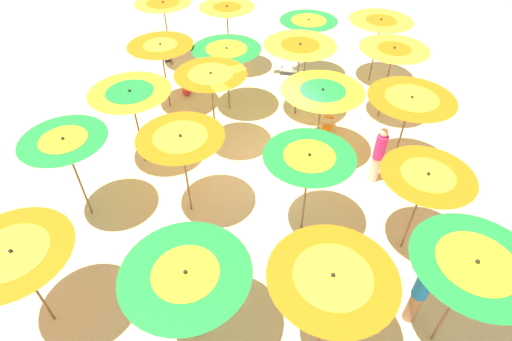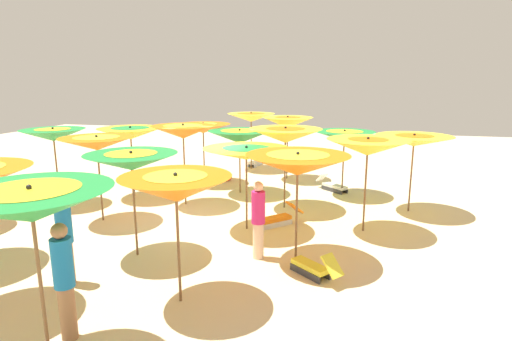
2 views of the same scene
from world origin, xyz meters
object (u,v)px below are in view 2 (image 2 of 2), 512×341
(beach_umbrella_11, at_px, (97,143))
(beach_ball, at_px, (228,176))
(beach_umbrella_12, at_px, (183,132))
(beach_umbrella_16, at_px, (53,135))
(lounger_0, at_px, (278,218))
(beachgoer_0, at_px, (258,218))
(beach_umbrella_6, at_px, (131,161))
(beach_umbrella_7, at_px, (246,153))
(beach_umbrella_2, at_px, (298,164))
(beach_umbrella_19, at_px, (251,117))
(beach_umbrella_8, at_px, (285,135))
(beach_umbrella_9, at_px, (344,136))
(lounger_2, at_px, (333,185))
(beach_umbrella_3, at_px, (368,147))
(lounger_1, at_px, (314,267))
(beach_umbrella_18, at_px, (203,128))
(beach_umbrella_0, at_px, (31,205))
(beach_umbrella_13, at_px, (240,137))
(beach_umbrella_4, at_px, (414,141))
(beach_umbrella_1, at_px, (176,188))
(beachgoer_2, at_px, (64,279))
(beach_umbrella_14, at_px, (288,122))
(beach_umbrella_17, at_px, (130,133))
(lounger_3, at_px, (256,161))

(beach_umbrella_11, xyz_separation_m, beach_ball, (1.99, 5.27, -2.01))
(beach_umbrella_12, height_order, beach_umbrella_16, beach_umbrella_12)
(lounger_0, distance_m, beachgoer_0, 2.34)
(beach_umbrella_6, distance_m, beach_ball, 7.45)
(beach_umbrella_7, xyz_separation_m, beach_umbrella_12, (-2.46, 1.69, 0.29))
(beach_umbrella_2, height_order, beach_umbrella_19, beach_umbrella_19)
(beach_umbrella_8, xyz_separation_m, beach_umbrella_12, (-3.11, -0.40, 0.07))
(beach_umbrella_9, distance_m, lounger_2, 1.91)
(beach_umbrella_2, xyz_separation_m, beach_umbrella_3, (1.45, 2.20, 0.08))
(beach_umbrella_8, distance_m, beach_umbrella_11, 5.32)
(beach_umbrella_19, distance_m, lounger_1, 10.64)
(beach_umbrella_8, bearing_deg, beach_umbrella_18, 145.43)
(beach_umbrella_8, distance_m, beachgoer_0, 4.04)
(beach_umbrella_0, height_order, lounger_1, beach_umbrella_0)
(beach_umbrella_13, distance_m, beach_umbrella_18, 2.06)
(beach_umbrella_4, xyz_separation_m, lounger_1, (-2.32, -4.95, -1.93))
(beach_umbrella_12, relative_size, lounger_0, 2.15)
(beach_umbrella_1, height_order, beach_umbrella_8, beach_umbrella_8)
(lounger_0, bearing_deg, beach_umbrella_8, -131.77)
(beach_umbrella_2, relative_size, lounger_0, 2.02)
(beach_umbrella_1, bearing_deg, beach_umbrella_0, -118.93)
(beach_umbrella_11, bearing_deg, beachgoer_2, -61.12)
(beach_umbrella_12, xyz_separation_m, beach_ball, (0.35, 3.27, -2.14))
(beach_umbrella_2, bearing_deg, beach_umbrella_14, 101.13)
(beach_umbrella_18, relative_size, beach_umbrella_19, 0.92)
(beachgoer_0, xyz_separation_m, beach_ball, (-2.84, 6.69, -0.74))
(beach_umbrella_4, height_order, beach_ball, beach_umbrella_4)
(beach_umbrella_13, distance_m, beach_umbrella_19, 4.03)
(beachgoer_0, xyz_separation_m, beachgoer_2, (-2.11, -3.53, 0.06))
(beach_umbrella_0, xyz_separation_m, beach_umbrella_6, (-0.68, 3.60, -0.15))
(beach_umbrella_13, bearing_deg, beach_umbrella_8, -36.61)
(beach_umbrella_0, bearing_deg, beach_umbrella_7, 77.52)
(beach_umbrella_9, height_order, beach_umbrella_12, beach_umbrella_12)
(beach_umbrella_12, relative_size, beach_ball, 7.31)
(beach_umbrella_4, bearing_deg, beachgoer_2, -125.91)
(beach_umbrella_3, height_order, lounger_2, beach_umbrella_3)
(beach_umbrella_12, relative_size, beachgoer_0, 1.47)
(beach_umbrella_1, xyz_separation_m, beach_umbrella_7, (0.19, 3.83, -0.06))
(beachgoer_0, bearing_deg, beach_umbrella_11, -49.92)
(beach_umbrella_3, relative_size, beach_umbrella_13, 1.11)
(beach_umbrella_8, height_order, beach_umbrella_9, beach_umbrella_8)
(beach_umbrella_2, relative_size, beach_umbrella_11, 1.00)
(beach_umbrella_0, relative_size, beachgoer_0, 1.47)
(beach_umbrella_17, bearing_deg, lounger_2, 19.46)
(beach_umbrella_1, height_order, beach_umbrella_9, beach_umbrella_1)
(beach_umbrella_17, bearing_deg, beach_umbrella_8, -0.72)
(beach_umbrella_6, xyz_separation_m, beach_umbrella_18, (-0.95, 6.75, -0.06))
(beach_umbrella_1, relative_size, beach_umbrella_18, 1.02)
(beach_umbrella_2, bearing_deg, lounger_3, 108.71)
(beach_umbrella_7, relative_size, beach_umbrella_19, 0.89)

